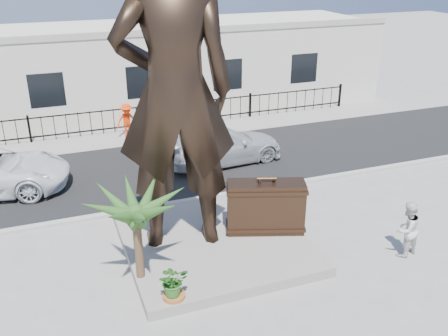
# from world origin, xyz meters

# --- Properties ---
(ground) EXTENTS (100.00, 100.00, 0.00)m
(ground) POSITION_xyz_m (0.00, 0.00, 0.00)
(ground) COLOR #9E9991
(ground) RESTS_ON ground
(street) EXTENTS (40.00, 7.00, 0.01)m
(street) POSITION_xyz_m (0.00, 8.00, 0.01)
(street) COLOR black
(street) RESTS_ON ground
(curb) EXTENTS (40.00, 0.25, 0.12)m
(curb) POSITION_xyz_m (0.00, 4.50, 0.06)
(curb) COLOR #A5A399
(curb) RESTS_ON ground
(far_sidewalk) EXTENTS (40.00, 2.50, 0.02)m
(far_sidewalk) POSITION_xyz_m (0.00, 12.00, 0.01)
(far_sidewalk) COLOR #9E9991
(far_sidewalk) RESTS_ON ground
(plinth) EXTENTS (5.20, 5.20, 0.30)m
(plinth) POSITION_xyz_m (-0.50, 1.50, 0.15)
(plinth) COLOR gray
(plinth) RESTS_ON ground
(fence) EXTENTS (22.00, 0.10, 1.20)m
(fence) POSITION_xyz_m (0.00, 12.80, 0.60)
(fence) COLOR black
(fence) RESTS_ON ground
(building) EXTENTS (28.00, 7.00, 4.40)m
(building) POSITION_xyz_m (0.00, 17.00, 2.20)
(building) COLOR silver
(building) RESTS_ON ground
(statue) EXTENTS (3.54, 2.62, 8.86)m
(statue) POSITION_xyz_m (-1.44, 1.85, 4.73)
(statue) COLOR black
(statue) RESTS_ON plinth
(suitcase) EXTENTS (2.41, 1.44, 1.62)m
(suitcase) POSITION_xyz_m (1.10, 1.37, 1.11)
(suitcase) COLOR #352216
(suitcase) RESTS_ON plinth
(tourist) EXTENTS (0.94, 0.80, 1.69)m
(tourist) POSITION_xyz_m (4.54, -0.82, 0.85)
(tourist) COLOR silver
(tourist) RESTS_ON ground
(car_silver) EXTENTS (5.28, 2.58, 1.48)m
(car_silver) POSITION_xyz_m (2.01, 7.52, 0.75)
(car_silver) COLOR #B9BBBE
(car_silver) RESTS_ON street
(worker) EXTENTS (1.14, 0.78, 1.62)m
(worker) POSITION_xyz_m (-1.15, 11.94, 0.83)
(worker) COLOR #F13B0C
(worker) RESTS_ON far_sidewalk
(palm_tree) EXTENTS (1.80, 1.80, 3.20)m
(palm_tree) POSITION_xyz_m (-2.94, 0.40, 0.00)
(palm_tree) COLOR #2A521D
(palm_tree) RESTS_ON ground
(planter) EXTENTS (0.56, 0.56, 0.40)m
(planter) POSITION_xyz_m (-2.36, -0.78, 0.20)
(planter) COLOR #A1592A
(planter) RESTS_ON ground
(shrub) EXTENTS (0.75, 0.65, 0.81)m
(shrub) POSITION_xyz_m (-2.36, -0.78, 0.81)
(shrub) COLOR #316D23
(shrub) RESTS_ON planter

